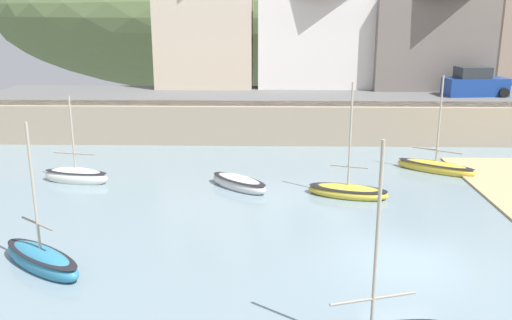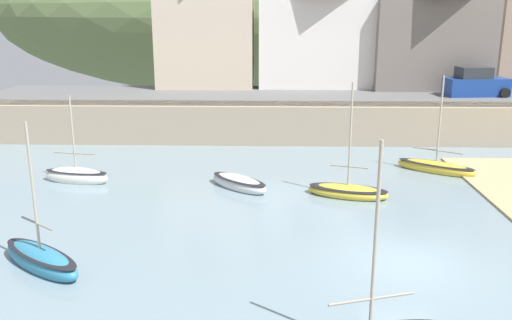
{
  "view_description": "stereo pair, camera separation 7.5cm",
  "coord_description": "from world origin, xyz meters",
  "views": [
    {
      "loc": [
        -4.55,
        -16.41,
        7.99
      ],
      "look_at": [
        -5.11,
        6.63,
        1.64
      ],
      "focal_mm": 38.23,
      "sensor_mm": 36.0,
      "label": 1
    },
    {
      "loc": [
        -4.48,
        -16.4,
        7.99
      ],
      "look_at": [
        -5.11,
        6.63,
        1.64
      ],
      "focal_mm": 38.23,
      "sensor_mm": 36.0,
      "label": 2
    }
  ],
  "objects": [
    {
      "name": "waterfront_building_right",
      "position": [
        7.11,
        25.2,
        6.81
      ],
      "size": [
        8.65,
        6.06,
        8.67
      ],
      "color": "slate",
      "rests_on": "ground"
    },
    {
      "name": "fishing_boat_green",
      "position": [
        3.97,
        10.53,
        0.27
      ],
      "size": [
        3.84,
        2.97,
        5.09
      ],
      "rotation": [
        0.0,
        0.0,
        -0.58
      ],
      "color": "gold",
      "rests_on": "ground"
    },
    {
      "name": "motorboat_with_cabin",
      "position": [
        -5.93,
        7.65,
        0.25
      ],
      "size": [
        3.18,
        3.0,
        0.79
      ],
      "rotation": [
        0.0,
        0.0,
        -0.73
      ],
      "color": "silver",
      "rests_on": "ground"
    },
    {
      "name": "quay_seawall",
      "position": [
        0.0,
        17.5,
        1.36
      ],
      "size": [
        48.0,
        9.4,
        2.4
      ],
      "color": "tan",
      "rests_on": "ground"
    },
    {
      "name": "hillside_backdrop",
      "position": [
        1.04,
        55.2,
        7.32
      ],
      "size": [
        80.0,
        44.0,
        20.91
      ],
      "color": "#647B48",
      "rests_on": "ground"
    },
    {
      "name": "parked_car_near_slipway",
      "position": [
        9.32,
        20.7,
        3.2
      ],
      "size": [
        4.27,
        2.15,
        1.95
      ],
      "rotation": [
        0.0,
        0.0,
        0.11
      ],
      "color": "navy",
      "rests_on": "ground"
    },
    {
      "name": "sailboat_blue_trim",
      "position": [
        -13.8,
        8.38,
        0.31
      ],
      "size": [
        3.38,
        1.51,
        4.39
      ],
      "rotation": [
        0.0,
        0.0,
        -0.19
      ],
      "color": "white",
      "rests_on": "ground"
    },
    {
      "name": "sailboat_nearest_shore",
      "position": [
        -11.81,
        -0.62,
        0.3
      ],
      "size": [
        3.64,
        3.09,
        4.98
      ],
      "rotation": [
        0.0,
        0.0,
        -0.64
      ],
      "color": "teal",
      "rests_on": "ground"
    },
    {
      "name": "waterfront_building_left",
      "position": [
        -9.36,
        25.2,
        8.0
      ],
      "size": [
        7.34,
        5.11,
        11.02
      ],
      "color": "beige",
      "rests_on": "ground"
    },
    {
      "name": "sailboat_tall_mast",
      "position": [
        -1.03,
        6.64,
        0.24
      ],
      "size": [
        3.79,
        2.28,
        5.23
      ],
      "rotation": [
        0.0,
        0.0,
        -0.3
      ],
      "color": "gold",
      "rests_on": "ground"
    },
    {
      "name": "waterfront_building_centre",
      "position": [
        -1.09,
        25.2,
        6.65
      ],
      "size": [
        8.84,
        4.35,
        8.34
      ],
      "color": "silver",
      "rests_on": "ground"
    }
  ]
}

